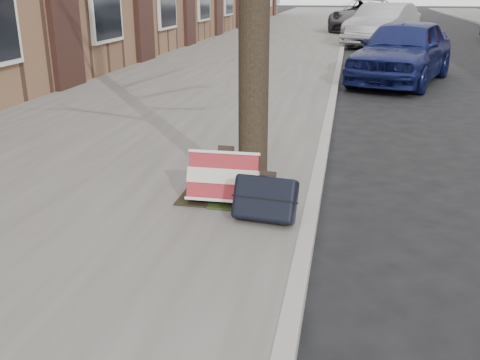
% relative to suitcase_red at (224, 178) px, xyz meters
% --- Properties ---
extents(near_sidewalk, '(5.00, 70.00, 0.12)m').
position_rel_suitcase_red_xyz_m(near_sidewalk, '(-1.69, 14.07, -0.29)').
color(near_sidewalk, slate).
rests_on(near_sidewalk, ground).
extents(dirt_patch, '(0.85, 0.85, 0.02)m').
position_rel_suitcase_red_xyz_m(dirt_patch, '(0.01, 0.27, -0.22)').
color(dirt_patch, black).
rests_on(dirt_patch, near_sidewalk).
extents(suitcase_red, '(0.60, 0.33, 0.46)m').
position_rel_suitcase_red_xyz_m(suitcase_red, '(0.00, 0.00, 0.00)').
color(suitcase_red, maroon).
rests_on(suitcase_red, near_sidewalk).
extents(suitcase_navy, '(0.53, 0.35, 0.39)m').
position_rel_suitcase_red_xyz_m(suitcase_navy, '(0.41, -0.32, -0.03)').
color(suitcase_navy, black).
rests_on(suitcase_navy, near_sidewalk).
extents(car_near_front, '(2.66, 4.13, 1.31)m').
position_rel_suitcase_red_xyz_m(car_near_front, '(2.08, 7.60, 0.30)').
color(car_near_front, '#11184B').
rests_on(car_near_front, ground).
extents(car_near_mid, '(2.83, 4.51, 1.40)m').
position_rel_suitcase_red_xyz_m(car_near_mid, '(2.04, 15.27, 0.35)').
color(car_near_mid, '#A8AAAF').
rests_on(car_near_mid, ground).
extents(car_near_back, '(3.53, 5.56, 1.43)m').
position_rel_suitcase_red_xyz_m(car_near_back, '(1.62, 20.55, 0.36)').
color(car_near_back, '#39393E').
rests_on(car_near_back, ground).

